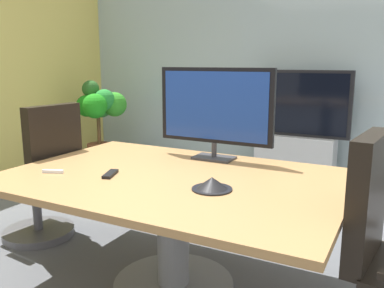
% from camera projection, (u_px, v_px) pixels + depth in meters
% --- Properties ---
extents(ground_plane, '(7.03, 7.03, 0.00)m').
position_uv_depth(ground_plane, '(166.00, 276.00, 2.70)').
color(ground_plane, '#515459').
extents(wall_back_glass_partition, '(6.03, 0.10, 2.66)m').
position_uv_depth(wall_back_glass_partition, '(290.00, 68.00, 4.99)').
color(wall_back_glass_partition, '#9EB2B7').
rests_on(wall_back_glass_partition, ground).
extents(conference_table, '(2.01, 1.38, 0.73)m').
position_uv_depth(conference_table, '(173.00, 201.00, 2.47)').
color(conference_table, olive).
rests_on(conference_table, ground).
extents(office_chair_left, '(0.62, 0.59, 1.09)m').
position_uv_depth(office_chair_left, '(43.00, 184.00, 3.18)').
color(office_chair_left, '#4C4C51').
rests_on(office_chair_left, ground).
extents(tv_monitor, '(0.84, 0.18, 0.64)m').
position_uv_depth(tv_monitor, '(215.00, 108.00, 2.80)').
color(tv_monitor, '#333338').
rests_on(tv_monitor, conference_table).
extents(wall_display_unit, '(1.20, 0.36, 1.31)m').
position_uv_depth(wall_display_unit, '(296.00, 145.00, 4.77)').
color(wall_display_unit, '#B7BABC').
rests_on(wall_display_unit, ground).
extents(potted_plant, '(0.56, 0.68, 1.16)m').
position_uv_depth(potted_plant, '(100.00, 113.00, 5.44)').
color(potted_plant, brown).
rests_on(potted_plant, ground).
extents(conference_phone, '(0.22, 0.22, 0.07)m').
position_uv_depth(conference_phone, '(212.00, 184.00, 2.17)').
color(conference_phone, black).
rests_on(conference_phone, conference_table).
extents(remote_control, '(0.11, 0.18, 0.02)m').
position_uv_depth(remote_control, '(110.00, 174.00, 2.44)').
color(remote_control, black).
rests_on(remote_control, conference_table).
extents(whiteboard_marker, '(0.13, 0.07, 0.02)m').
position_uv_depth(whiteboard_marker, '(53.00, 171.00, 2.50)').
color(whiteboard_marker, silver).
rests_on(whiteboard_marker, conference_table).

